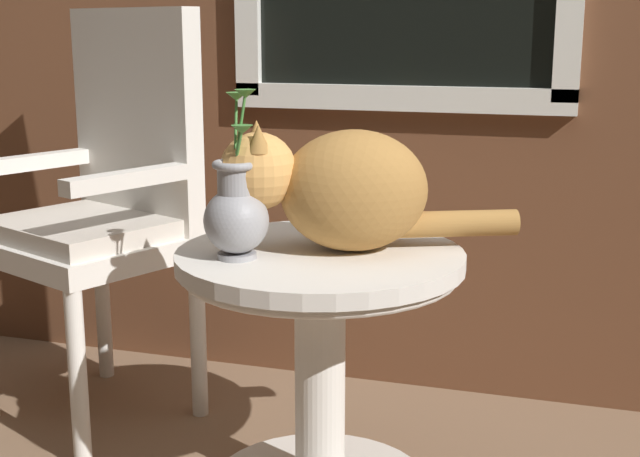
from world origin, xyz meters
TOP-DOWN VIEW (x-y plane):
  - wicker_side_table at (0.08, 0.06)m, footprint 0.63×0.63m
  - wicker_chair at (-0.62, 0.35)m, footprint 0.60×0.58m
  - cat at (0.12, 0.08)m, footprint 0.61×0.37m
  - pewter_vase_with_ivy at (-0.07, -0.05)m, footprint 0.14×0.14m

SIDE VIEW (x-z plane):
  - wicker_side_table at x=0.08m, z-range 0.10..0.68m
  - wicker_chair at x=-0.62m, z-range 0.06..1.16m
  - pewter_vase_with_ivy at x=-0.07m, z-range 0.51..0.86m
  - cat at x=0.12m, z-range 0.58..0.86m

